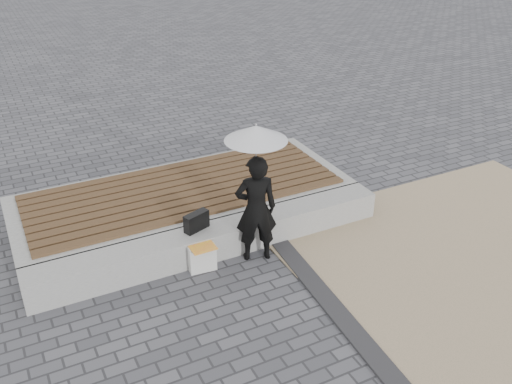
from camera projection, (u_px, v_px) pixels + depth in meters
ground at (271, 322)px, 6.54m from camera, size 80.00×80.00×0.00m
terrazzo_zone at (504, 270)px, 7.42m from camera, size 5.00×5.00×0.02m
edging_band at (350, 327)px, 6.44m from camera, size 0.61×5.20×0.04m
seating_ledge at (215, 240)px, 7.70m from camera, size 5.00×0.45×0.40m
timber_platform at (184, 202)px, 8.64m from camera, size 5.00×2.00×0.40m
timber_decking at (183, 189)px, 8.54m from camera, size 4.60×1.80×0.04m
woman at (256, 209)px, 7.34m from camera, size 0.63×0.50×1.50m
parasol at (256, 133)px, 6.84m from camera, size 0.78×0.78×1.00m
handbag at (196, 221)px, 7.50m from camera, size 0.38×0.24×0.25m
canvas_tote at (202, 258)px, 7.35m from camera, size 0.37×0.18×0.37m
magazine at (203, 248)px, 7.22m from camera, size 0.33×0.24×0.01m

